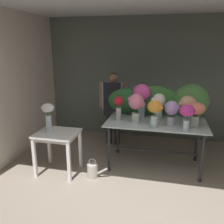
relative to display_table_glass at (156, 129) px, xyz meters
The scene contains 18 objects.
ground_plane 0.78m from the display_table_glass, 151.20° to the right, with size 7.39×7.39×0.00m, color gray.
wall_back 1.70m from the display_table_glass, 99.41° to the left, with size 4.92×0.12×2.78m, color slate.
wall_left 2.80m from the display_table_glass, behind, with size 0.12×3.48×2.78m, color beige.
display_table_glass is the anchor object (origin of this frame).
side_table_white 1.72m from the display_table_glass, 159.66° to the right, with size 0.69×0.60×0.73m.
florist 1.29m from the display_table_glass, 139.67° to the left, with size 0.61×0.24×1.59m.
foliage_backdrop 0.55m from the display_table_glass, 90.60° to the left, with size 1.86×0.32×0.62m.
vase_peach_dahlias 0.70m from the display_table_glass, 20.79° to the left, with size 0.30×0.28×0.44m.
vase_lilac_ranunculus 0.49m from the display_table_glass, 33.06° to the right, with size 0.24×0.22×0.42m.
vase_sunset_tulips 0.53m from the display_table_glass, 93.11° to the right, with size 0.25×0.23×0.45m.
vase_coral_peonies 0.75m from the display_table_glass, 11.58° to the right, with size 0.30×0.29×0.40m.
vase_crimson_anemones 0.77m from the display_table_glass, behind, with size 0.16×0.16×0.43m.
vase_rosy_roses 0.58m from the display_table_glass, 158.13° to the right, with size 0.30×0.26×0.50m.
vase_fuchsia_freesia 0.64m from the display_table_glass, 146.88° to the left, with size 0.32×0.32×0.62m.
vase_ivory_carnations 0.43m from the display_table_glass, 77.15° to the left, with size 0.25×0.22×0.48m.
vase_magenta_snapdragons 0.73m from the display_table_glass, 37.30° to the right, with size 0.23×0.23×0.41m.
vase_white_roses_tall 1.87m from the display_table_glass, 161.14° to the right, with size 0.21×0.21×0.49m.
watering_can 1.31m from the display_table_glass, 146.37° to the right, with size 0.35×0.18×0.34m.
Camera 1 is at (0.40, -2.21, 2.13)m, focal length 38.06 mm.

